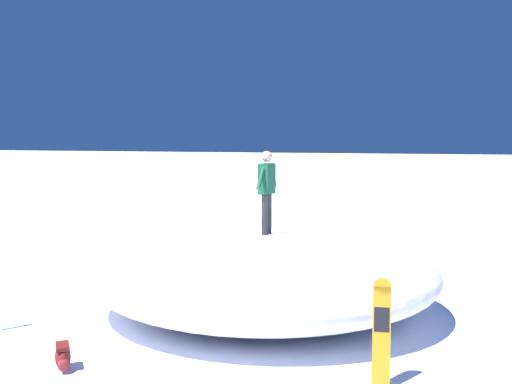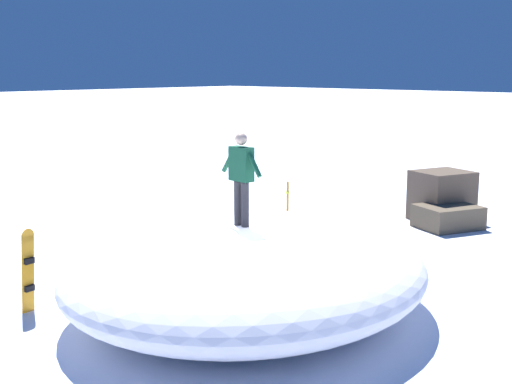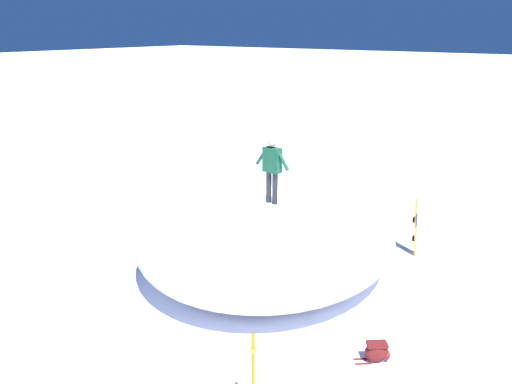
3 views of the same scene
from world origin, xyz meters
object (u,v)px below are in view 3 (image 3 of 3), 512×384
(snowboard_primary_upright, at_px, (416,226))
(backpack_near, at_px, (377,352))
(trail_marker_pole, at_px, (253,376))
(snowboarder_standing, at_px, (272,166))

(snowboard_primary_upright, height_order, backpack_near, snowboard_primary_upright)
(backpack_near, relative_size, trail_marker_pole, 0.39)
(snowboarder_standing, relative_size, trail_marker_pole, 1.06)
(snowboarder_standing, bearing_deg, trail_marker_pole, -148.86)
(snowboarder_standing, distance_m, snowboard_primary_upright, 4.39)
(snowboard_primary_upright, xyz_separation_m, trail_marker_pole, (-7.35, 0.13, 0.01))
(snowboard_primary_upright, xyz_separation_m, backpack_near, (-4.87, -0.94, -0.63))
(snowboard_primary_upright, bearing_deg, backpack_near, -169.09)
(snowboarder_standing, bearing_deg, backpack_near, -119.35)
(snowboard_primary_upright, bearing_deg, trail_marker_pole, 179.00)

